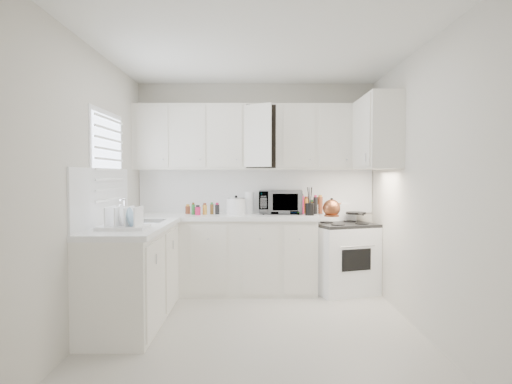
{
  "coord_description": "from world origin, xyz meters",
  "views": [
    {
      "loc": [
        -0.01,
        -4.12,
        1.44
      ],
      "look_at": [
        0.0,
        0.7,
        1.25
      ],
      "focal_mm": 31.25,
      "sensor_mm": 36.0,
      "label": 1
    }
  ],
  "objects_px": {
    "dish_rack": "(123,216)",
    "utensil_crock": "(310,201)",
    "tea_kettle": "(332,207)",
    "stove": "(344,248)",
    "rice_cooker": "(236,205)",
    "microwave": "(281,199)"
  },
  "relations": [
    {
      "from": "dish_rack",
      "to": "utensil_crock",
      "type": "bearing_deg",
      "value": 36.79
    },
    {
      "from": "tea_kettle",
      "to": "dish_rack",
      "type": "bearing_deg",
      "value": -171.36
    },
    {
      "from": "stove",
      "to": "rice_cooker",
      "type": "relative_size",
      "value": 4.68
    },
    {
      "from": "dish_rack",
      "to": "stove",
      "type": "bearing_deg",
      "value": 32.5
    },
    {
      "from": "dish_rack",
      "to": "rice_cooker",
      "type": "bearing_deg",
      "value": 57.68
    },
    {
      "from": "microwave",
      "to": "utensil_crock",
      "type": "distance_m",
      "value": 0.41
    },
    {
      "from": "tea_kettle",
      "to": "dish_rack",
      "type": "distance_m",
      "value": 2.43
    },
    {
      "from": "stove",
      "to": "utensil_crock",
      "type": "height_order",
      "value": "utensil_crock"
    },
    {
      "from": "utensil_crock",
      "to": "dish_rack",
      "type": "xyz_separation_m",
      "value": [
        -1.84,
        -1.35,
        -0.06
      ]
    },
    {
      "from": "tea_kettle",
      "to": "rice_cooker",
      "type": "height_order",
      "value": "rice_cooker"
    },
    {
      "from": "dish_rack",
      "to": "tea_kettle",
      "type": "bearing_deg",
      "value": 31.55
    },
    {
      "from": "rice_cooker",
      "to": "utensil_crock",
      "type": "xyz_separation_m",
      "value": [
        0.89,
        -0.12,
        0.06
      ]
    },
    {
      "from": "utensil_crock",
      "to": "microwave",
      "type": "bearing_deg",
      "value": 145.23
    },
    {
      "from": "rice_cooker",
      "to": "microwave",
      "type": "bearing_deg",
      "value": 17.77
    },
    {
      "from": "stove",
      "to": "dish_rack",
      "type": "relative_size",
      "value": 2.54
    },
    {
      "from": "stove",
      "to": "rice_cooker",
      "type": "distance_m",
      "value": 1.42
    },
    {
      "from": "dish_rack",
      "to": "microwave",
      "type": "bearing_deg",
      "value": 46.94
    },
    {
      "from": "microwave",
      "to": "dish_rack",
      "type": "distance_m",
      "value": 2.18
    },
    {
      "from": "stove",
      "to": "dish_rack",
      "type": "distance_m",
      "value": 2.72
    },
    {
      "from": "stove",
      "to": "dish_rack",
      "type": "bearing_deg",
      "value": -166.51
    },
    {
      "from": "microwave",
      "to": "rice_cooker",
      "type": "height_order",
      "value": "microwave"
    },
    {
      "from": "microwave",
      "to": "utensil_crock",
      "type": "relative_size",
      "value": 1.52
    }
  ]
}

